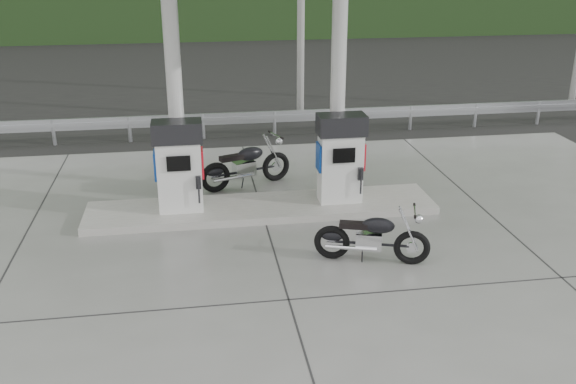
{
  "coord_description": "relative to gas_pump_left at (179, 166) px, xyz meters",
  "views": [
    {
      "loc": [
        -1.32,
        -9.42,
        5.09
      ],
      "look_at": [
        0.3,
        1.0,
        1.0
      ],
      "focal_mm": 40.0,
      "sensor_mm": 36.0,
      "label": 1
    }
  ],
  "objects": [
    {
      "name": "ground",
      "position": [
        1.6,
        -2.5,
        -1.07
      ],
      "size": [
        160.0,
        160.0,
        0.0
      ],
      "primitive_type": "plane",
      "color": "black",
      "rests_on": "ground"
    },
    {
      "name": "forecourt_apron",
      "position": [
        1.6,
        -2.5,
        -1.06
      ],
      "size": [
        18.0,
        14.0,
        0.02
      ],
      "primitive_type": "cube",
      "color": "slate",
      "rests_on": "ground"
    },
    {
      "name": "pump_island",
      "position": [
        1.6,
        0.0,
        -0.98
      ],
      "size": [
        7.0,
        1.4,
        0.15
      ],
      "primitive_type": "cube",
      "color": "gray",
      "rests_on": "forecourt_apron"
    },
    {
      "name": "gas_pump_left",
      "position": [
        0.0,
        0.0,
        0.0
      ],
      "size": [
        0.95,
        0.55,
        1.8
      ],
      "primitive_type": null,
      "color": "silver",
      "rests_on": "pump_island"
    },
    {
      "name": "gas_pump_right",
      "position": [
        3.2,
        0.0,
        0.0
      ],
      "size": [
        0.95,
        0.55,
        1.8
      ],
      "primitive_type": null,
      "color": "silver",
      "rests_on": "pump_island"
    },
    {
      "name": "canopy_column_left",
      "position": [
        0.0,
        0.4,
        1.6
      ],
      "size": [
        0.3,
        0.3,
        5.0
      ],
      "primitive_type": "cylinder",
      "color": "silver",
      "rests_on": "pump_island"
    },
    {
      "name": "canopy_column_right",
      "position": [
        3.2,
        0.4,
        1.6
      ],
      "size": [
        0.3,
        0.3,
        5.0
      ],
      "primitive_type": "cylinder",
      "color": "silver",
      "rests_on": "pump_island"
    },
    {
      "name": "guardrail",
      "position": [
        1.6,
        5.5,
        -0.36
      ],
      "size": [
        26.0,
        0.16,
        1.42
      ],
      "primitive_type": null,
      "color": "#9FA1A7",
      "rests_on": "ground"
    },
    {
      "name": "road",
      "position": [
        1.6,
        9.0,
        -1.07
      ],
      "size": [
        60.0,
        7.0,
        0.01
      ],
      "primitive_type": "cube",
      "color": "black",
      "rests_on": "ground"
    },
    {
      "name": "motorcycle_left",
      "position": [
        1.43,
        1.52,
        -0.57
      ],
      "size": [
        2.12,
        1.3,
        0.96
      ],
      "primitive_type": null,
      "rotation": [
        0.0,
        0.0,
        0.36
      ],
      "color": "black",
      "rests_on": "forecourt_apron"
    },
    {
      "name": "motorcycle_right",
      "position": [
        3.19,
        -2.44,
        -0.62
      ],
      "size": [
        1.92,
        1.11,
        0.87
      ],
      "primitive_type": null,
      "rotation": [
        0.0,
        0.0,
        -0.31
      ],
      "color": "black",
      "rests_on": "forecourt_apron"
    }
  ]
}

